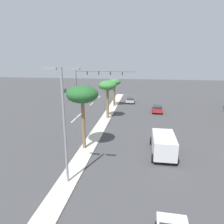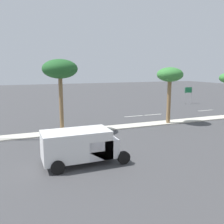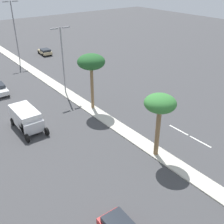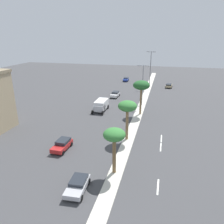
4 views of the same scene
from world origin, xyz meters
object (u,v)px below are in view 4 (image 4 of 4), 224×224
at_px(palm_tree_leading, 141,86).
at_px(street_lamp_rear, 143,82).
at_px(street_lamp_leading, 150,67).
at_px(box_truck, 101,105).
at_px(palm_tree_left, 127,107).
at_px(sedan_blue_near, 126,79).
at_px(sedan_white_right, 115,94).
at_px(sedan_tan_mid, 169,85).
at_px(sedan_red_leading, 62,145).
at_px(palm_tree_mid, 114,136).
at_px(sedan_silver_inboard, 78,185).

distance_m(palm_tree_leading, street_lamp_rear, 6.84).
height_order(street_lamp_leading, box_truck, street_lamp_leading).
xyz_separation_m(palm_tree_left, sedan_blue_near, (-8.88, 47.67, -4.93)).
xyz_separation_m(palm_tree_left, street_lamp_leading, (0.54, 39.08, 1.06)).
xyz_separation_m(palm_tree_left, sedan_white_right, (-7.81, 25.10, -4.87)).
xyz_separation_m(sedan_tan_mid, sedan_white_right, (-14.62, -15.49, 0.07)).
relative_size(palm_tree_left, sedan_red_leading, 1.62).
bearing_deg(street_lamp_rear, street_lamp_leading, 89.20).
bearing_deg(palm_tree_mid, sedan_blue_near, 98.94).
distance_m(sedan_silver_inboard, sedan_blue_near, 61.54).
height_order(sedan_tan_mid, sedan_white_right, sedan_white_right).
relative_size(street_lamp_rear, box_truck, 1.67).
xyz_separation_m(sedan_silver_inboard, box_truck, (-5.21, 26.42, 0.64)).
distance_m(palm_tree_mid, box_truck, 24.15).
bearing_deg(palm_tree_leading, sedan_blue_near, 105.30).
bearing_deg(palm_tree_mid, sedan_silver_inboard, -127.99).
bearing_deg(sedan_red_leading, box_truck, 88.11).
bearing_deg(sedan_silver_inboard, sedan_red_leading, 125.87).
height_order(palm_tree_left, sedan_blue_near, palm_tree_left).
height_order(sedan_red_leading, box_truck, box_truck).
height_order(street_lamp_leading, sedan_blue_near, street_lamp_leading).
distance_m(street_lamp_leading, sedan_blue_near, 14.09).
relative_size(palm_tree_mid, sedan_red_leading, 1.47).
bearing_deg(box_truck, sedan_red_leading, -91.89).
height_order(palm_tree_left, street_lamp_leading, street_lamp_leading).
height_order(sedan_silver_inboard, sedan_white_right, sedan_white_right).
bearing_deg(sedan_white_right, street_lamp_leading, 59.15).
relative_size(palm_tree_mid, palm_tree_leading, 0.81).
bearing_deg(palm_tree_leading, sedan_white_right, 124.24).
bearing_deg(street_lamp_rear, sedan_tan_mid, 72.85).
xyz_separation_m(sedan_red_leading, sedan_white_right, (1.11, 30.65, 0.02)).
bearing_deg(palm_tree_left, sedan_red_leading, -148.11).
distance_m(street_lamp_rear, sedan_tan_mid, 22.77).
distance_m(palm_tree_leading, street_lamp_leading, 26.50).
height_order(palm_tree_left, sedan_silver_inboard, palm_tree_left).
height_order(sedan_silver_inboard, sedan_tan_mid, sedan_tan_mid).
xyz_separation_m(street_lamp_leading, sedan_silver_inboard, (-3.64, -52.68, -6.03)).
distance_m(palm_tree_leading, box_truck, 10.36).
bearing_deg(sedan_tan_mid, box_truck, -118.58).
bearing_deg(palm_tree_leading, sedan_red_leading, -117.99).
bearing_deg(street_lamp_rear, box_truck, -142.62).
xyz_separation_m(sedan_tan_mid, box_truck, (-15.12, -27.77, 0.61)).
distance_m(street_lamp_leading, box_truck, 28.23).
bearing_deg(box_truck, street_lamp_leading, 71.37).
relative_size(street_lamp_rear, sedan_white_right, 2.42).
distance_m(palm_tree_mid, street_lamp_leading, 48.60).
distance_m(palm_tree_mid, palm_tree_leading, 22.12).
relative_size(sedan_tan_mid, box_truck, 0.72).
height_order(palm_tree_leading, sedan_blue_near, palm_tree_leading).
bearing_deg(sedan_white_right, sedan_silver_inboard, -83.06).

